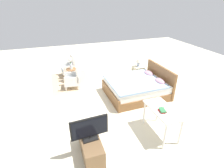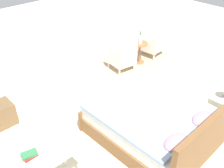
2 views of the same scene
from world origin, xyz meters
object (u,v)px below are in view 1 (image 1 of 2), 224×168
object	(u,v)px
table_lamp	(139,61)
tv_stand	(91,146)
armchair_by_window_right	(73,78)
side_table	(72,74)
bed	(137,87)
armchair_by_window_left	(69,68)
flower_vase	(70,62)
book_stack	(162,110)
vanity_desk	(162,113)
tv_flatscreen	(89,129)
nightstand	(138,73)

from	to	relation	value
table_lamp	tv_stand	bearing A→B (deg)	-40.52
armchair_by_window_right	side_table	xyz separation A→B (m)	(-0.59, 0.01, -0.04)
bed	table_lamp	size ratio (longest dim) A/B	6.08
armchair_by_window_left	flower_vase	xyz separation A→B (m)	(0.59, 0.01, 0.45)
bed	book_stack	bearing A→B (deg)	-11.03
bed	vanity_desk	size ratio (longest dim) A/B	1.93
book_stack	bed	bearing A→B (deg)	168.97
bed	table_lamp	world-z (taller)	bed
bed	tv_stand	distance (m)	2.94
tv_flatscreen	vanity_desk	xyz separation A→B (m)	(-0.08, 1.80, -0.09)
armchair_by_window_right	side_table	distance (m)	0.59
armchair_by_window_right	side_table	world-z (taller)	armchair_by_window_right
bed	flower_vase	bearing A→B (deg)	-132.90
table_lamp	flower_vase	bearing A→B (deg)	-105.05
table_lamp	vanity_desk	bearing A→B (deg)	-16.62
flower_vase	table_lamp	xyz separation A→B (m)	(0.71, 2.63, -0.04)
table_lamp	vanity_desk	distance (m)	3.27
bed	table_lamp	xyz separation A→B (m)	(-1.17, 0.61, 0.50)
tv_stand	armchair_by_window_left	bearing A→B (deg)	178.77
vanity_desk	bed	bearing A→B (deg)	170.58
side_table	book_stack	xyz separation A→B (m)	(3.91, 1.62, 0.42)
armchair_by_window_left	tv_flatscreen	size ratio (longest dim) A/B	1.16
armchair_by_window_left	vanity_desk	xyz separation A→B (m)	(4.42, 1.71, 0.24)
bed	book_stack	distance (m)	2.12
bed	nightstand	xyz separation A→B (m)	(-1.17, 0.61, -0.01)
armchair_by_window_left	tv_flatscreen	bearing A→B (deg)	-1.23
flower_vase	armchair_by_window_right	bearing A→B (deg)	-1.23
tv_stand	tv_flatscreen	bearing A→B (deg)	3.16
nightstand	flower_vase	bearing A→B (deg)	-105.05
flower_vase	vanity_desk	size ratio (longest dim) A/B	0.46
bed	nightstand	size ratio (longest dim) A/B	3.43
side_table	vanity_desk	world-z (taller)	vanity_desk
tv_flatscreen	armchair_by_window_left	bearing A→B (deg)	178.77
bed	armchair_by_window_right	distance (m)	2.41
armchair_by_window_left	book_stack	xyz separation A→B (m)	(4.50, 1.63, 0.38)
table_lamp	bed	bearing A→B (deg)	-27.50
armchair_by_window_right	bed	bearing A→B (deg)	57.66
table_lamp	vanity_desk	xyz separation A→B (m)	(3.13, -0.93, -0.18)
bed	tv_flatscreen	distance (m)	2.97
tv_flatscreen	book_stack	xyz separation A→B (m)	(-0.00, 1.73, 0.05)
tv_flatscreen	book_stack	distance (m)	1.73
armchair_by_window_left	flower_vase	distance (m)	0.74
side_table	tv_stand	size ratio (longest dim) A/B	0.57
nightstand	vanity_desk	size ratio (longest dim) A/B	0.56
table_lamp	tv_stand	world-z (taller)	table_lamp
side_table	tv_flatscreen	xyz separation A→B (m)	(3.91, -0.11, 0.37)
tv_flatscreen	armchair_by_window_right	bearing A→B (deg)	178.34
nightstand	armchair_by_window_left	bearing A→B (deg)	-116.13
flower_vase	vanity_desk	xyz separation A→B (m)	(3.83, 1.69, -0.21)
book_stack	tv_flatscreen	bearing A→B (deg)	-89.96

